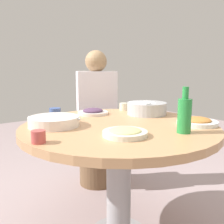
{
  "coord_description": "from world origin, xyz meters",
  "views": [
    {
      "loc": [
        0.9,
        1.12,
        1.07
      ],
      "look_at": [
        -0.01,
        -0.08,
        0.8
      ],
      "focal_mm": 40.25,
      "sensor_mm": 36.0,
      "label": 1
    }
  ],
  "objects": [
    {
      "name": "green_bottle",
      "position": [
        -0.14,
        0.35,
        0.84
      ],
      "size": [
        0.07,
        0.07,
        0.24
      ],
      "color": "#278C3F",
      "rests_on": "round_dining_table"
    },
    {
      "name": "dish_noodles",
      "position": [
        0.14,
        0.22,
        0.76
      ],
      "size": [
        0.22,
        0.22,
        0.04
      ],
      "color": "silver",
      "rests_on": "round_dining_table"
    },
    {
      "name": "soup_bowl",
      "position": [
        0.32,
        -0.18,
        0.77
      ],
      "size": [
        0.29,
        0.29,
        0.06
      ],
      "color": "white",
      "rests_on": "round_dining_table"
    },
    {
      "name": "dish_eggplant",
      "position": [
        -0.06,
        -0.37,
        0.76
      ],
      "size": [
        0.22,
        0.22,
        0.04
      ],
      "color": "silver",
      "rests_on": "round_dining_table"
    },
    {
      "name": "stool_for_diner_left",
      "position": [
        -0.33,
        -0.74,
        0.23
      ],
      "size": [
        0.33,
        0.33,
        0.46
      ],
      "primitive_type": "cylinder",
      "color": "brown",
      "rests_on": "ground"
    },
    {
      "name": "tea_cup_near",
      "position": [
        -0.34,
        -0.37,
        0.77
      ],
      "size": [
        0.06,
        0.06,
        0.06
      ],
      "primitive_type": "cylinder",
      "color": "beige",
      "rests_on": "round_dining_table"
    },
    {
      "name": "diner_left",
      "position": [
        -0.33,
        -0.74,
        0.78
      ],
      "size": [
        0.43,
        0.44,
        0.76
      ],
      "color": "#2D333D",
      "rests_on": "stool_for_diner_left"
    },
    {
      "name": "tea_cup_far",
      "position": [
        0.52,
        0.08,
        0.77
      ],
      "size": [
        0.06,
        0.06,
        0.06
      ],
      "primitive_type": "cylinder",
      "color": "#C04C48",
      "rests_on": "round_dining_table"
    },
    {
      "name": "tea_cup_side",
      "position": [
        0.18,
        -0.48,
        0.77
      ],
      "size": [
        0.08,
        0.08,
        0.05
      ],
      "primitive_type": "cylinder",
      "color": "#3C5698",
      "rests_on": "round_dining_table"
    },
    {
      "name": "rice_bowl",
      "position": [
        -0.36,
        -0.13,
        0.79
      ],
      "size": [
        0.28,
        0.28,
        0.09
      ],
      "color": "#B2B5BA",
      "rests_on": "round_dining_table"
    },
    {
      "name": "round_dining_table",
      "position": [
        0.0,
        0.0,
        0.61
      ],
      "size": [
        1.14,
        1.14,
        0.74
      ],
      "color": "#99999E",
      "rests_on": "ground"
    },
    {
      "name": "dish_tofu_braise",
      "position": [
        -0.36,
        0.28,
        0.76
      ],
      "size": [
        0.23,
        0.23,
        0.04
      ],
      "color": "white",
      "rests_on": "round_dining_table"
    }
  ]
}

